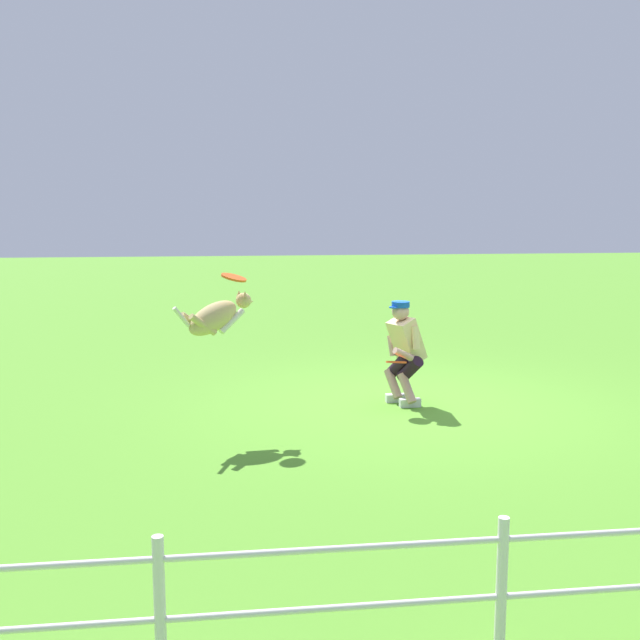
{
  "coord_description": "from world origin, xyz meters",
  "views": [
    {
      "loc": [
        2.34,
        8.92,
        2.42
      ],
      "look_at": [
        1.24,
        0.43,
        1.15
      ],
      "focal_mm": 42.4,
      "sensor_mm": 36.0,
      "label": 1
    }
  ],
  "objects_px": {
    "frisbee_flying": "(234,277)",
    "dog": "(217,317)",
    "person": "(404,349)",
    "frisbee_held": "(396,362)"
  },
  "relations": [
    {
      "from": "frisbee_flying",
      "to": "frisbee_held",
      "type": "distance_m",
      "value": 2.24
    },
    {
      "from": "dog",
      "to": "frisbee_held",
      "type": "bearing_deg",
      "value": -19.86
    },
    {
      "from": "dog",
      "to": "frisbee_held",
      "type": "distance_m",
      "value": 2.28
    },
    {
      "from": "dog",
      "to": "frisbee_flying",
      "type": "bearing_deg",
      "value": -8.28
    },
    {
      "from": "person",
      "to": "frisbee_flying",
      "type": "height_order",
      "value": "frisbee_flying"
    },
    {
      "from": "dog",
      "to": "frisbee_flying",
      "type": "distance_m",
      "value": 0.46
    },
    {
      "from": "frisbee_flying",
      "to": "dog",
      "type": "bearing_deg",
      "value": 27.1
    },
    {
      "from": "frisbee_held",
      "to": "dog",
      "type": "bearing_deg",
      "value": 15.52
    },
    {
      "from": "frisbee_held",
      "to": "frisbee_flying",
      "type": "bearing_deg",
      "value": 14.26
    },
    {
      "from": "person",
      "to": "frisbee_held",
      "type": "bearing_deg",
      "value": 38.35
    }
  ]
}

